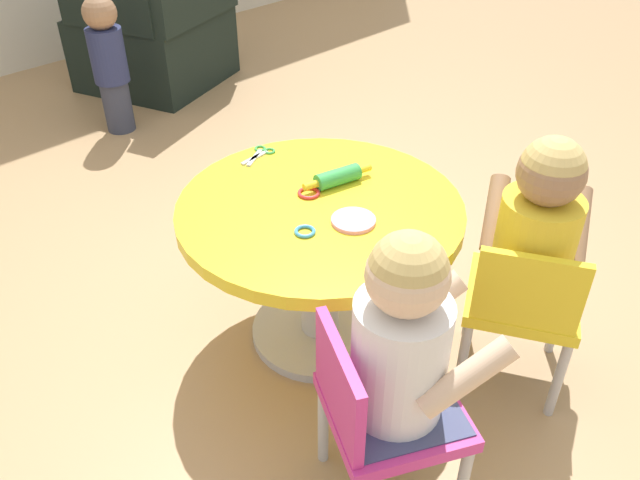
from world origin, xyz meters
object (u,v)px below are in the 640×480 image
object	(u,v)px
child_chair_left	(380,412)
seated_child_left	(404,336)
seated_child_right	(538,227)
craft_table	(320,242)
rolling_pin	(338,177)
craft_scissors	(260,153)
toddler_standing	(109,61)
child_chair_right	(522,302)
armchair_dark	(159,30)

from	to	relation	value
child_chair_left	seated_child_left	bearing A→B (deg)	-28.22
child_chair_left	seated_child_right	size ratio (longest dim) A/B	1.05
craft_table	seated_child_left	world-z (taller)	seated_child_left
seated_child_right	rolling_pin	world-z (taller)	seated_child_right
seated_child_right	craft_scissors	distance (m)	0.89
rolling_pin	child_chair_left	bearing A→B (deg)	-127.92
rolling_pin	craft_scissors	world-z (taller)	rolling_pin
rolling_pin	seated_child_left	bearing A→B (deg)	-124.63
seated_child_left	toddler_standing	size ratio (longest dim) A/B	0.76
child_chair_right	craft_scissors	bearing A→B (deg)	101.44
child_chair_left	toddler_standing	size ratio (longest dim) A/B	0.80
craft_table	child_chair_right	bearing A→B (deg)	-64.64
seated_child_left	child_chair_left	bearing A→B (deg)	151.78
child_chair_right	seated_child_left	bearing A→B (deg)	178.72
child_chair_left	child_chair_right	distance (m)	0.56
rolling_pin	toddler_standing	bearing A→B (deg)	82.66
seated_child_left	rolling_pin	bearing A→B (deg)	55.37
child_chair_left	seated_child_left	distance (m)	0.23
child_chair_right	rolling_pin	size ratio (longest dim) A/B	2.34
craft_table	craft_scissors	distance (m)	0.38
armchair_dark	craft_scissors	xyz separation A→B (m)	(-0.78, -1.81, 0.19)
rolling_pin	seated_child_right	bearing A→B (deg)	-72.61
armchair_dark	rolling_pin	xyz separation A→B (m)	(-0.75, -2.11, 0.22)
seated_child_left	armchair_dark	world-z (taller)	armchair_dark
child_chair_right	craft_table	bearing A→B (deg)	115.36
seated_child_right	craft_scissors	xyz separation A→B (m)	(-0.21, 0.86, -0.03)
child_chair_left	armchair_dark	size ratio (longest dim) A/B	0.58
armchair_dark	rolling_pin	distance (m)	2.25
child_chair_left	armchair_dark	xyz separation A→B (m)	(1.17, 2.65, 0.00)
craft_table	craft_scissors	bearing A→B (deg)	77.73
toddler_standing	craft_scissors	size ratio (longest dim) A/B	4.74
seated_child_left	seated_child_right	size ratio (longest dim) A/B	1.00
armchair_dark	rolling_pin	world-z (taller)	armchair_dark
armchair_dark	craft_scissors	world-z (taller)	armchair_dark
seated_child_left	craft_table	bearing A→B (deg)	62.28
seated_child_right	craft_scissors	world-z (taller)	seated_child_right
seated_child_left	armchair_dark	bearing A→B (deg)	67.00
seated_child_left	craft_scissors	size ratio (longest dim) A/B	3.60
child_chair_left	rolling_pin	size ratio (longest dim) A/B	2.34
craft_scissors	seated_child_left	bearing A→B (deg)	-111.94
craft_table	toddler_standing	world-z (taller)	toddler_standing
child_chair_right	seated_child_right	distance (m)	0.23
craft_scissors	seated_child_right	bearing A→B (deg)	-76.09
child_chair_right	rolling_pin	xyz separation A→B (m)	(-0.14, 0.57, 0.22)
craft_table	child_chair_right	world-z (taller)	child_chair_right
seated_child_right	armchair_dark	xyz separation A→B (m)	(0.57, 2.66, -0.22)
seated_child_left	child_chair_right	size ratio (longest dim) A/B	0.95
armchair_dark	child_chair_left	bearing A→B (deg)	-113.78
craft_table	rolling_pin	world-z (taller)	rolling_pin
craft_table	seated_child_right	distance (m)	0.61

